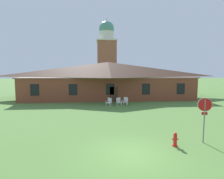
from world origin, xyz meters
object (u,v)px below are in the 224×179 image
(stop_sign, at_px, (205,111))
(lawn_chair_left_end, at_px, (126,101))
(lawn_chair_by_porch, at_px, (109,102))
(fire_hydrant, at_px, (175,140))
(lawn_chair_near_door, at_px, (119,101))

(stop_sign, xyz_separation_m, lawn_chair_left_end, (-2.70, 12.34, -1.40))
(lawn_chair_by_porch, height_order, fire_hydrant, lawn_chair_by_porch)
(lawn_chair_near_door, bearing_deg, fire_hydrant, -82.14)
(stop_sign, relative_size, lawn_chair_by_porch, 2.80)
(stop_sign, distance_m, lawn_chair_near_door, 12.65)
(stop_sign, xyz_separation_m, lawn_chair_by_porch, (-4.80, 11.95, -1.40))
(lawn_chair_by_porch, distance_m, lawn_chair_left_end, 2.13)
(stop_sign, height_order, lawn_chair_near_door, stop_sign)
(lawn_chair_by_porch, bearing_deg, stop_sign, -68.13)
(stop_sign, xyz_separation_m, fire_hydrant, (-1.88, -0.37, -1.52))
(lawn_chair_near_door, relative_size, fire_hydrant, 1.21)
(lawn_chair_near_door, relative_size, lawn_chair_left_end, 1.00)
(lawn_chair_by_porch, bearing_deg, lawn_chair_near_door, 4.23)
(stop_sign, bearing_deg, lawn_chair_left_end, 102.35)
(stop_sign, height_order, lawn_chair_left_end, stop_sign)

